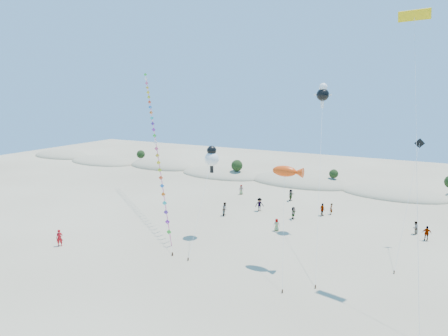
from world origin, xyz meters
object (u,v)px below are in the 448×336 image
fish_kite (288,172)px  parafoil_kite (415,20)px  kite_train (155,137)px  flyer_foreground (60,238)px

fish_kite → parafoil_kite: parafoil_kite is taller
kite_train → flyer_foreground: 18.20m
fish_kite → flyer_foreground: 25.34m
parafoil_kite → flyer_foreground: 39.33m
parafoil_kite → flyer_foreground: size_ratio=12.34×
fish_kite → flyer_foreground: size_ratio=5.25×
kite_train → fish_kite: 23.36m
parafoil_kite → fish_kite: bearing=-171.5°
fish_kite → flyer_foreground: bearing=-162.7°
parafoil_kite → flyer_foreground: bearing=-165.1°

